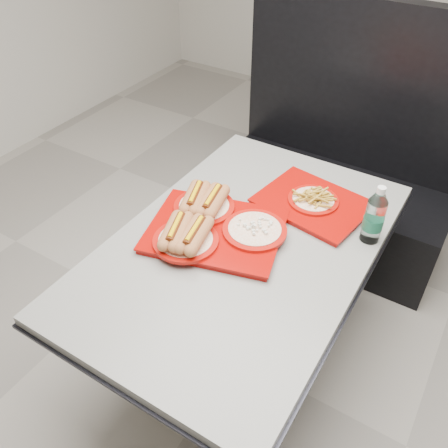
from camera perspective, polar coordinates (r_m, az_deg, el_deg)
The scene contains 6 objects.
ground at distance 2.37m, azimuth 1.82°, elevation -15.86°, with size 6.00×6.00×0.00m, color gray.
diner_table at distance 1.91m, azimuth 2.18°, elevation -5.94°, with size 0.92×1.42×0.75m.
booth_bench at distance 2.82m, azimuth 13.37°, elevation 5.22°, with size 1.30×0.57×1.35m.
tray_near at distance 1.82m, azimuth -1.64°, elevation -0.06°, with size 0.59×0.51×0.11m.
tray_far at distance 1.99m, azimuth 10.66°, elevation 2.73°, with size 0.47×0.40×0.08m.
water_bottle at distance 1.83m, azimuth 17.62°, elevation 0.74°, with size 0.08×0.08×0.24m.
Camera 1 is at (0.64, -1.17, 1.95)m, focal length 38.00 mm.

